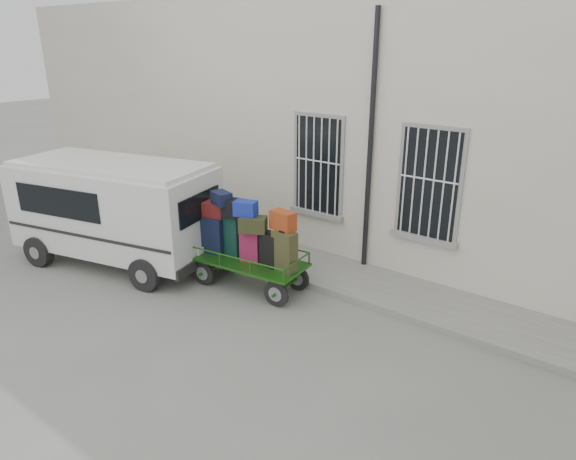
% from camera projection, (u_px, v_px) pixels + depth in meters
% --- Properties ---
extents(ground, '(80.00, 80.00, 0.00)m').
position_uv_depth(ground, '(248.00, 307.00, 10.18)').
color(ground, slate).
rests_on(ground, ground).
extents(building, '(24.00, 5.15, 6.00)m').
position_uv_depth(building, '(387.00, 121.00, 13.22)').
color(building, beige).
rests_on(building, ground).
extents(sidewalk, '(24.00, 1.70, 0.15)m').
position_uv_depth(sidewalk, '(312.00, 267.00, 11.79)').
color(sidewalk, slate).
rests_on(sidewalk, ground).
extents(luggage_cart, '(2.88, 1.35, 2.02)m').
position_uv_depth(luggage_cart, '(246.00, 241.00, 10.66)').
color(luggage_cart, black).
rests_on(luggage_cart, ground).
extents(van, '(5.09, 3.05, 2.41)m').
position_uv_depth(van, '(114.00, 206.00, 11.81)').
color(van, silver).
rests_on(van, ground).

